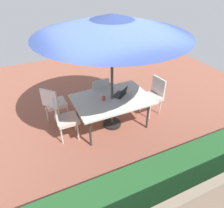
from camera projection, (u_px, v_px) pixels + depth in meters
ground_plane at (112, 125)px, 5.32m from camera, size 10.00×10.00×0.02m
hedge_row at (182, 190)px, 3.16m from camera, size 6.30×0.69×1.11m
dining_table at (112, 100)px, 4.91m from camera, size 1.74×1.20×0.77m
patio_umbrella at (112, 25)px, 3.98m from camera, size 3.07×3.07×2.60m
chair_southeast at (54, 103)px, 5.14m from camera, size 0.59×0.59×0.98m
chair_east at (64, 118)px, 4.63m from camera, size 0.48×0.47×0.98m
chair_west at (153, 94)px, 5.46m from camera, size 0.49×0.48×0.98m
chair_south at (99, 92)px, 5.55m from camera, size 0.46×0.47×0.98m
laptop at (121, 94)px, 4.96m from camera, size 0.40×0.38×0.21m
cup at (104, 98)px, 4.80m from camera, size 0.08×0.08×0.09m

